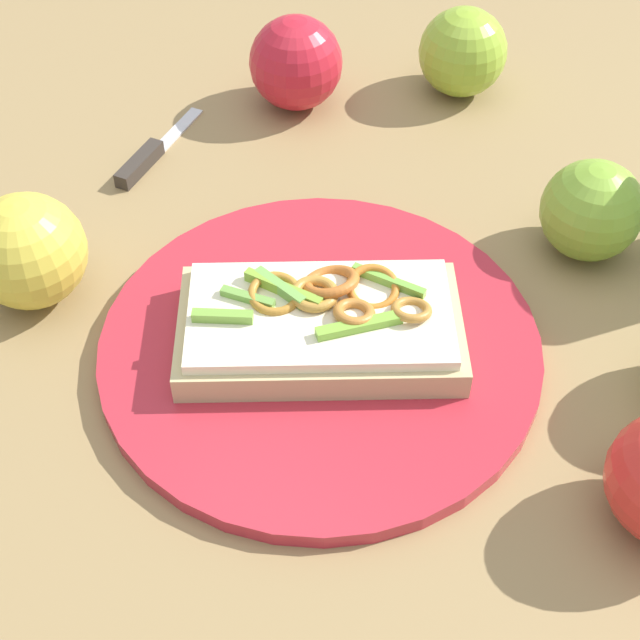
% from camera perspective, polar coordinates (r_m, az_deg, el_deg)
% --- Properties ---
extents(ground_plane, '(2.00, 2.00, 0.00)m').
position_cam_1_polar(ground_plane, '(0.63, 0.00, -1.99)').
color(ground_plane, olive).
rests_on(ground_plane, ground).
extents(plate, '(0.30, 0.30, 0.01)m').
position_cam_1_polar(plate, '(0.62, 0.00, -1.63)').
color(plate, '#B52734').
rests_on(plate, ground_plane).
extents(sandwich, '(0.21, 0.19, 0.05)m').
position_cam_1_polar(sandwich, '(0.61, 0.05, -0.20)').
color(sandwich, tan).
rests_on(sandwich, plate).
extents(apple_1, '(0.11, 0.11, 0.08)m').
position_cam_1_polar(apple_1, '(0.83, -1.51, 15.64)').
color(apple_1, red).
rests_on(apple_1, ground_plane).
extents(apple_2, '(0.11, 0.11, 0.08)m').
position_cam_1_polar(apple_2, '(0.86, 8.84, 16.09)').
color(apple_2, '#8CB231').
rests_on(apple_2, ground_plane).
extents(apple_3, '(0.11, 0.11, 0.08)m').
position_cam_1_polar(apple_3, '(0.67, -17.68, 4.09)').
color(apple_3, gold).
rests_on(apple_3, ground_plane).
extents(apple_5, '(0.10, 0.10, 0.08)m').
position_cam_1_polar(apple_5, '(0.71, 16.49, 6.54)').
color(apple_5, '#7DAA33').
rests_on(apple_5, ground_plane).
extents(knife, '(0.03, 0.12, 0.01)m').
position_cam_1_polar(knife, '(0.80, -10.50, 10.05)').
color(knife, silver).
rests_on(knife, ground_plane).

